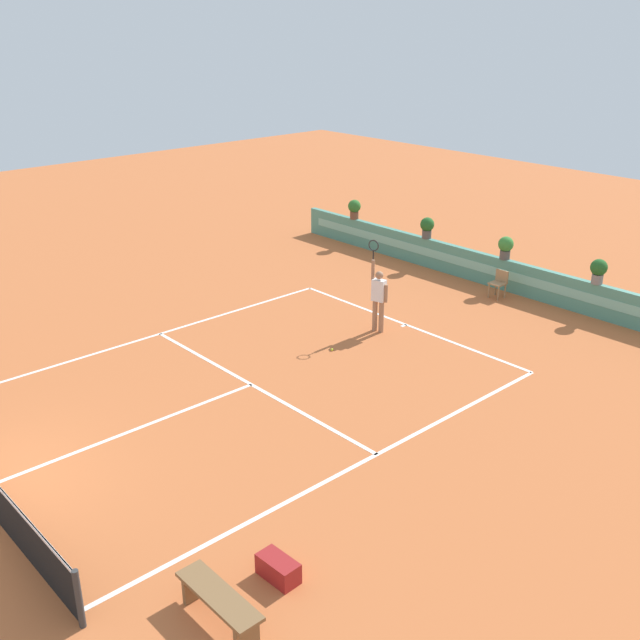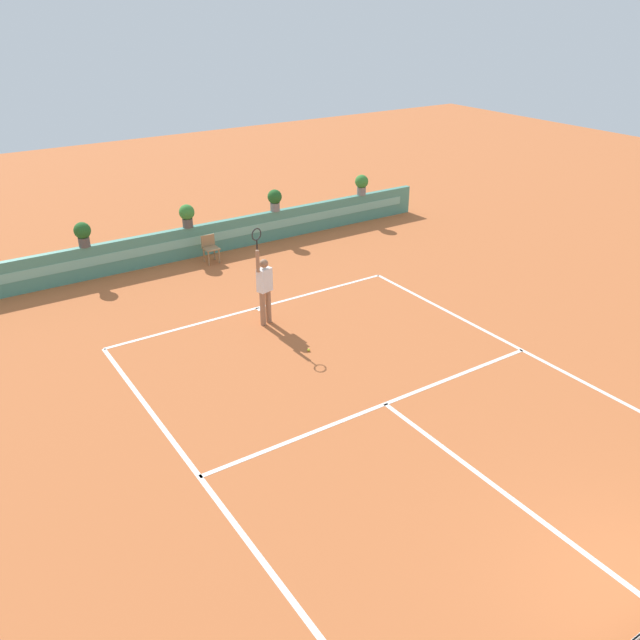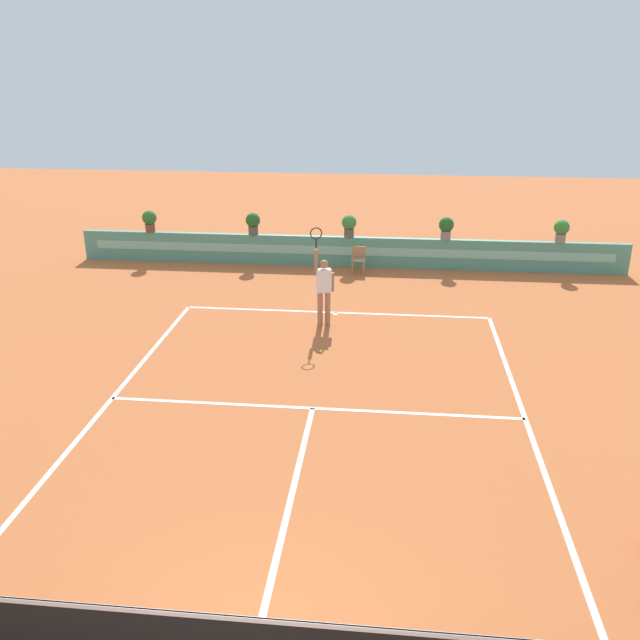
{
  "view_description": "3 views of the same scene",
  "coord_description": "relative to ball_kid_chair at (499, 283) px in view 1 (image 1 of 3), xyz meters",
  "views": [
    {
      "loc": [
        12.83,
        -3.05,
        8.15
      ],
      "look_at": [
        -0.09,
        8.68,
        1.0
      ],
      "focal_mm": 42.12,
      "sensor_mm": 36.0,
      "label": 1
    },
    {
      "loc": [
        -7.3,
        -2.24,
        7.52
      ],
      "look_at": [
        -0.09,
        8.68,
        1.0
      ],
      "focal_mm": 36.79,
      "sensor_mm": 36.0,
      "label": 2
    },
    {
      "loc": [
        1.4,
        -5.49,
        6.45
      ],
      "look_at": [
        -0.09,
        8.68,
        1.0
      ],
      "focal_mm": 38.34,
      "sensor_mm": 36.0,
      "label": 3
    }
  ],
  "objects": [
    {
      "name": "potted_plant_centre",
      "position": [
        -0.37,
        0.73,
        0.93
      ],
      "size": [
        0.48,
        0.48,
        0.72
      ],
      "color": "#514C47",
      "rests_on": "back_wall_barrier"
    },
    {
      "name": "tennis_player",
      "position": [
        -0.66,
        -4.69,
        0.57
      ],
      "size": [
        0.6,
        0.31,
        2.58
      ],
      "color": "#9E7051",
      "rests_on": "ground"
    },
    {
      "name": "potted_plant_far_left",
      "position": [
        -7.09,
        0.73,
        0.93
      ],
      "size": [
        0.48,
        0.48,
        0.72
      ],
      "color": "brown",
      "rests_on": "back_wall_barrier"
    },
    {
      "name": "ball_kid_chair",
      "position": [
        0.0,
        0.0,
        0.0
      ],
      "size": [
        0.44,
        0.44,
        0.85
      ],
      "color": "#99754C",
      "rests_on": "ground"
    },
    {
      "name": "court_lines",
      "position": [
        -0.42,
        -8.94,
        -0.47
      ],
      "size": [
        8.32,
        11.94,
        0.01
      ],
      "color": "white",
      "rests_on": "ground"
    },
    {
      "name": "potted_plant_left",
      "position": [
        -3.55,
        0.73,
        0.93
      ],
      "size": [
        0.48,
        0.48,
        0.72
      ],
      "color": "#514C47",
      "rests_on": "back_wall_barrier"
    },
    {
      "name": "tennis_ball_near_baseline",
      "position": [
        -0.54,
        -6.53,
        -0.44
      ],
      "size": [
        0.07,
        0.07,
        0.07
      ],
      "primitive_type": "sphere",
      "color": "#CCE033",
      "rests_on": "ground"
    },
    {
      "name": "potted_plant_right",
      "position": [
        2.77,
        0.73,
        0.93
      ],
      "size": [
        0.48,
        0.48,
        0.72
      ],
      "color": "gray",
      "rests_on": "back_wall_barrier"
    },
    {
      "name": "ground_plane",
      "position": [
        -0.42,
        -9.66,
        -0.48
      ],
      "size": [
        60.0,
        60.0,
        0.0
      ],
      "primitive_type": "plane",
      "color": "#BC6033"
    },
    {
      "name": "back_wall_barrier",
      "position": [
        -0.42,
        0.73,
        0.02
      ],
      "size": [
        18.0,
        0.21,
        1.0
      ],
      "color": "#4C8E7A",
      "rests_on": "ground"
    },
    {
      "name": "gear_bag",
      "position": [
        5.11,
        -12.95,
        -0.3
      ],
      "size": [
        0.72,
        0.39,
        0.36
      ],
      "primitive_type": "cube",
      "rotation": [
        0.0,
        0.0,
        0.04
      ],
      "color": "maroon",
      "rests_on": "ground"
    },
    {
      "name": "bench_courtside",
      "position": [
        5.25,
        -14.15,
        -0.1
      ],
      "size": [
        1.6,
        0.44,
        0.51
      ],
      "color": "brown",
      "rests_on": "ground"
    }
  ]
}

